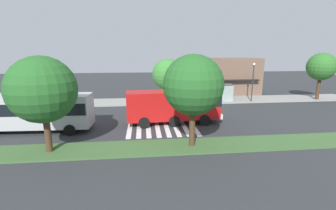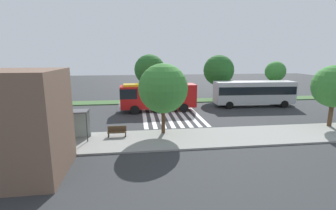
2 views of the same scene
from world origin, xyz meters
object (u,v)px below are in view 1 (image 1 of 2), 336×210
at_px(sidewalk_tree_far_west, 44,77).
at_px(median_tree_center, 193,85).
at_px(bus_stop_shelter, 221,89).
at_px(sidewalk_tree_center, 321,67).
at_px(median_tree_west, 42,90).
at_px(transit_bus, 30,110).
at_px(fire_truck, 176,105).
at_px(street_lamp, 253,79).
at_px(sidewalk_tree_west, 168,75).
at_px(bench_near_shelter, 195,98).

height_order(sidewalk_tree_far_west, median_tree_center, median_tree_center).
distance_m(bus_stop_shelter, sidewalk_tree_center, 15.52).
height_order(sidewalk_tree_far_west, median_tree_west, median_tree_west).
relative_size(transit_bus, bus_stop_shelter, 3.16).
relative_size(transit_bus, sidewalk_tree_center, 1.57).
height_order(fire_truck, sidewalk_tree_far_west, sidewalk_tree_far_west).
bearing_deg(sidewalk_tree_center, street_lamp, -177.88).
height_order(sidewalk_tree_far_west, sidewalk_tree_center, sidewalk_tree_center).
relative_size(sidewalk_tree_west, sidewalk_tree_center, 0.89).
distance_m(bench_near_shelter, sidewalk_tree_far_west, 20.98).
xyz_separation_m(sidewalk_tree_center, median_tree_west, (-33.69, -15.66, -0.38)).
bearing_deg(median_tree_center, sidewalk_tree_west, 90.90).
bearing_deg(transit_bus, median_tree_west, 126.22).
bearing_deg(sidewalk_tree_far_west, median_tree_center, -42.91).
height_order(bus_stop_shelter, street_lamp, street_lamp).
distance_m(fire_truck, median_tree_center, 6.95).
bearing_deg(sidewalk_tree_far_west, fire_truck, -29.56).
distance_m(sidewalk_tree_west, median_tree_west, 18.83).
bearing_deg(sidewalk_tree_center, fire_truck, -158.14).
height_order(fire_truck, bus_stop_shelter, fire_truck).
relative_size(sidewalk_tree_far_west, sidewalk_tree_center, 0.85).
relative_size(bench_near_shelter, sidewalk_tree_west, 0.26).
bearing_deg(sidewalk_tree_center, sidewalk_tree_far_west, -180.00).
bearing_deg(street_lamp, sidewalk_tree_far_west, 179.21).
bearing_deg(sidewalk_tree_west, fire_truck, -90.54).
relative_size(fire_truck, sidewalk_tree_west, 1.57).
distance_m(sidewalk_tree_far_west, sidewalk_tree_west, 16.60).
xyz_separation_m(fire_truck, bench_near_shelter, (4.16, 9.81, -1.39)).
bearing_deg(street_lamp, bench_near_shelter, 174.26).
bearing_deg(sidewalk_tree_far_west, median_tree_west, -68.51).
relative_size(transit_bus, sidewalk_tree_far_west, 1.84).
xyz_separation_m(transit_bus, sidewalk_tree_far_west, (-2.75, 10.54, 2.03)).
xyz_separation_m(transit_bus, median_tree_center, (14.10, -5.12, 2.81)).
distance_m(bus_stop_shelter, median_tree_center, 18.15).
xyz_separation_m(bus_stop_shelter, median_tree_center, (-7.83, -16.10, 3.00)).
relative_size(bench_near_shelter, median_tree_center, 0.23).
relative_size(bench_near_shelter, sidewalk_tree_far_west, 0.27).
distance_m(fire_truck, transit_bus, 13.81).
bearing_deg(sidewalk_tree_center, median_tree_center, -145.75).
bearing_deg(sidewalk_tree_center, transit_bus, -164.14).
xyz_separation_m(bench_near_shelter, median_tree_west, (-14.51, -16.11, 4.13)).
bearing_deg(bench_near_shelter, sidewalk_tree_center, -1.32).
height_order(bench_near_shelter, median_tree_west, median_tree_west).
bearing_deg(bus_stop_shelter, sidewalk_tree_center, -1.65).
height_order(sidewalk_tree_center, median_tree_west, sidewalk_tree_center).
relative_size(bus_stop_shelter, sidewalk_tree_far_west, 0.58).
distance_m(bus_stop_shelter, median_tree_west, 24.69).
bearing_deg(transit_bus, bench_near_shelter, -146.01).
bearing_deg(transit_bus, median_tree_center, 162.53).
bearing_deg(sidewalk_tree_far_west, transit_bus, -75.38).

